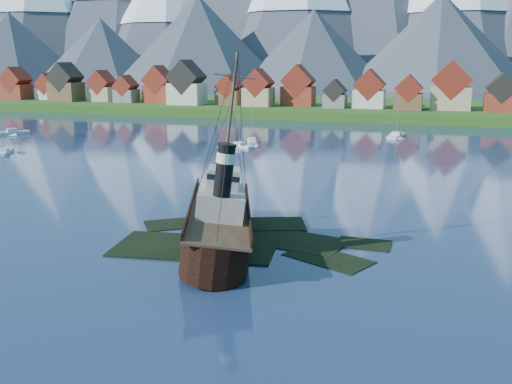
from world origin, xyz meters
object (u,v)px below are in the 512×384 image
(sailboat_b, at_px, (12,133))
(sailboat_e, at_px, (396,136))
(tugboat_wreck, at_px, (220,219))
(sailboat_c, at_px, (239,146))
(sailboat_f, at_px, (252,142))
(sailboat_a, at_px, (4,153))

(sailboat_b, xyz_separation_m, sailboat_e, (102.90, 26.13, -0.05))
(tugboat_wreck, height_order, sailboat_c, tugboat_wreck)
(sailboat_e, bearing_deg, sailboat_f, -137.10)
(sailboat_b, distance_m, sailboat_f, 69.06)
(sailboat_c, bearing_deg, sailboat_a, 144.70)
(sailboat_b, relative_size, sailboat_f, 1.24)
(sailboat_a, relative_size, sailboat_e, 0.87)
(sailboat_c, xyz_separation_m, sailboat_f, (0.51, 8.20, 0.02))
(sailboat_e, distance_m, sailboat_f, 40.05)
(sailboat_a, xyz_separation_m, sailboat_b, (-21.61, 28.17, 0.08))
(sailboat_a, bearing_deg, sailboat_c, 0.67)
(sailboat_e, bearing_deg, sailboat_a, -135.22)
(sailboat_b, bearing_deg, tugboat_wreck, -0.59)
(tugboat_wreck, bearing_deg, sailboat_e, 62.78)
(sailboat_f, bearing_deg, sailboat_a, -169.33)
(sailboat_a, bearing_deg, sailboat_e, 6.33)
(sailboat_c, height_order, sailboat_e, sailboat_e)
(sailboat_c, bearing_deg, sailboat_f, 23.05)
(sailboat_a, height_order, sailboat_c, sailboat_a)
(sailboat_b, bearing_deg, sailboat_f, 42.26)
(sailboat_e, height_order, sailboat_f, sailboat_e)
(sailboat_a, bearing_deg, tugboat_wreck, -60.15)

